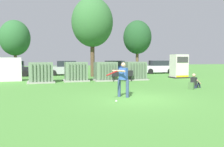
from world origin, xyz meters
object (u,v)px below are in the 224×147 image
(parked_car_leftmost, at_px, (12,69))
(parked_car_right_of_center, at_px, (114,68))
(transformer_east, at_px, (135,71))
(seated_spectator, at_px, (195,82))
(parked_car_rightmost, at_px, (158,67))
(sports_ball, at_px, (116,101))
(park_bench, at_px, (122,75))
(backpack, at_px, (191,86))
(transformer_mid_east, at_px, (106,72))
(batter, at_px, (123,78))
(parked_car_left_of_center, at_px, (65,68))
(transformer_mid_west, at_px, (76,72))
(generator_enclosure, at_px, (179,66))
(transformer_west, at_px, (41,73))

(parked_car_leftmost, xyz_separation_m, parked_car_right_of_center, (11.36, 0.08, 0.00))
(transformer_east, relative_size, seated_spectator, 2.18)
(parked_car_rightmost, bearing_deg, sports_ball, -123.37)
(park_bench, bearing_deg, seated_spectator, -59.73)
(seated_spectator, relative_size, backpack, 2.19)
(transformer_mid_east, xyz_separation_m, seated_spectator, (4.33, -6.32, -0.41))
(sports_ball, distance_m, parked_car_rightmost, 19.76)
(sports_ball, distance_m, seated_spectator, 7.08)
(transformer_mid_east, relative_size, batter, 1.21)
(seated_spectator, relative_size, parked_car_right_of_center, 0.23)
(transformer_mid_east, xyz_separation_m, batter, (-1.34, -8.23, 0.19))
(seated_spectator, relative_size, parked_car_left_of_center, 0.23)
(transformer_mid_west, height_order, transformer_mid_east, same)
(parked_car_right_of_center, bearing_deg, transformer_mid_east, -112.28)
(transformer_mid_west, distance_m, parked_car_left_of_center, 7.26)
(generator_enclosure, relative_size, parked_car_left_of_center, 0.54)
(generator_enclosure, bearing_deg, transformer_east, -172.89)
(parked_car_left_of_center, xyz_separation_m, parked_car_rightmost, (11.52, -0.46, 0.00))
(transformer_mid_east, bearing_deg, transformer_mid_west, 172.78)
(parked_car_right_of_center, bearing_deg, parked_car_leftmost, -179.59)
(transformer_mid_east, bearing_deg, batter, -99.24)
(sports_ball, bearing_deg, transformer_mid_west, 92.73)
(sports_ball, bearing_deg, backpack, 23.93)
(parked_car_leftmost, bearing_deg, park_bench, -41.34)
(backpack, bearing_deg, seated_spectator, 39.26)
(batter, distance_m, backpack, 5.31)
(transformer_mid_west, relative_size, parked_car_left_of_center, 0.49)
(seated_spectator, bearing_deg, parked_car_left_of_center, 116.86)
(transformer_west, height_order, parked_car_rightmost, same)
(batter, bearing_deg, parked_car_rightmost, 56.50)
(transformer_mid_west, relative_size, transformer_east, 1.00)
(sports_ball, xyz_separation_m, parked_car_left_of_center, (-0.66, 16.95, 0.71))
(transformer_mid_west, xyz_separation_m, parked_car_left_of_center, (-0.19, 7.25, -0.04))
(park_bench, height_order, batter, batter)
(generator_enclosure, height_order, seated_spectator, generator_enclosure)
(transformer_west, relative_size, transformer_east, 1.00)
(transformer_mid_west, distance_m, parked_car_rightmost, 13.20)
(generator_enclosure, height_order, park_bench, generator_enclosure)
(transformer_east, xyz_separation_m, sports_ball, (-4.76, -9.39, -0.74))
(transformer_west, relative_size, seated_spectator, 2.18)
(generator_enclosure, height_order, parked_car_leftmost, generator_enclosure)
(batter, distance_m, parked_car_right_of_center, 16.32)
(park_bench, height_order, backpack, park_bench)
(transformer_mid_east, bearing_deg, transformer_east, 0.11)
(backpack, bearing_deg, transformer_east, 98.39)
(transformer_west, distance_m, parked_car_rightmost, 15.83)
(batter, bearing_deg, park_bench, 70.79)
(parked_car_leftmost, xyz_separation_m, parked_car_rightmost, (17.11, -0.29, 0.00))
(batter, bearing_deg, transformer_mid_east, 80.76)
(transformer_east, relative_size, parked_car_rightmost, 0.49)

